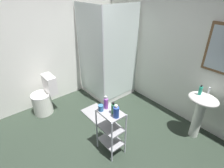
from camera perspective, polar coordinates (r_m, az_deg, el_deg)
name	(u,v)px	position (r m, az deg, el deg)	size (l,w,h in m)	color
ground_plane	(95,152)	(3.02, -5.34, -20.78)	(4.20, 4.20, 0.02)	#283429
wall_back	(177,50)	(3.47, 20.08, 10.03)	(4.20, 0.14, 2.50)	white
wall_left	(37,46)	(3.79, -22.73, 11.07)	(0.10, 4.20, 2.50)	white
shower_stall	(107,76)	(4.07, -1.60, 2.52)	(0.92, 0.92, 2.00)	white
pedestal_sink	(201,108)	(3.19, 26.39, -6.80)	(0.46, 0.37, 0.81)	white
sink_faucet	(209,90)	(3.15, 28.47, -1.74)	(0.03, 0.03, 0.10)	silver
toilet	(44,98)	(3.80, -20.77, -4.27)	(0.37, 0.49, 0.76)	white
storage_cart	(111,129)	(2.71, -0.36, -13.98)	(0.38, 0.28, 0.74)	silver
hand_soap_bottle	(200,90)	(3.04, 26.30, -1.81)	(0.05, 0.05, 0.16)	#2DBC99
shampoo_bottle_blue	(116,112)	(2.38, 1.33, -8.89)	(0.08, 0.08, 0.19)	#2749AE
conditioner_bottle_purple	(106,103)	(2.54, -1.94, -6.10)	(0.06, 0.06, 0.20)	purple
body_wash_bottle_green	(113,108)	(2.45, 0.42, -7.79)	(0.06, 0.06, 0.18)	#3C8958
rinse_cup	(101,108)	(2.52, -3.57, -7.60)	(0.07, 0.07, 0.09)	#3870B2
bath_mat	(97,114)	(3.67, -4.86, -9.39)	(0.60, 0.40, 0.02)	gray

